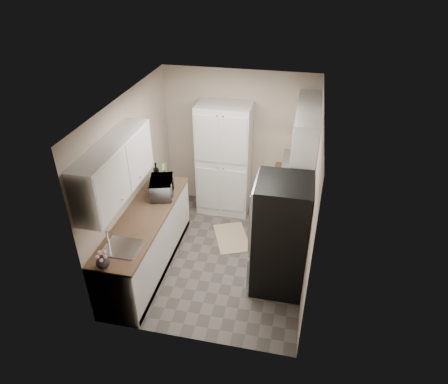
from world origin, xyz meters
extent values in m
plane|color=#56514C|center=(0.00, 0.00, 0.00)|extent=(3.20, 3.20, 0.00)
cube|color=#C4B49E|center=(0.00, 1.60, 1.25)|extent=(2.60, 0.04, 2.50)
cube|color=#C4B49E|center=(0.00, -1.60, 1.25)|extent=(2.60, 0.04, 2.50)
cube|color=#C4B49E|center=(-1.30, 0.00, 1.25)|extent=(0.04, 3.20, 2.50)
cube|color=#C4B49E|center=(1.30, 0.00, 1.25)|extent=(0.04, 3.20, 2.50)
cube|color=white|center=(0.00, 0.00, 2.50)|extent=(2.60, 3.20, 0.04)
cube|color=silver|center=(-1.13, -0.75, 1.83)|extent=(0.33, 1.60, 0.70)
cube|color=silver|center=(1.13, 0.82, 1.89)|extent=(0.33, 1.55, 0.58)
cube|color=#99999E|center=(1.07, 0.39, 1.52)|extent=(0.45, 0.76, 0.13)
cube|color=#B7B7BC|center=(-0.99, -1.15, 0.93)|extent=(0.45, 0.40, 0.02)
cube|color=brown|center=(-1.29, 0.20, 1.18)|extent=(0.02, 0.22, 0.22)
cube|color=silver|center=(-0.20, 1.32, 1.00)|extent=(0.90, 0.55, 2.00)
cube|color=silver|center=(-0.99, -0.43, 0.44)|extent=(0.60, 2.30, 0.88)
cube|color=brown|center=(-0.99, -0.43, 0.90)|extent=(0.63, 2.33, 0.04)
cube|color=silver|center=(0.99, 1.19, 0.44)|extent=(0.60, 0.80, 0.88)
cube|color=brown|center=(0.99, 1.19, 0.90)|extent=(0.63, 0.83, 0.04)
cube|color=#B7B7BC|center=(0.97, 0.39, 0.45)|extent=(0.64, 0.76, 0.90)
cube|color=black|center=(0.97, 0.39, 0.92)|extent=(0.66, 0.78, 0.03)
cube|color=black|center=(1.26, 0.39, 1.02)|extent=(0.06, 0.76, 0.22)
cube|color=#D7948B|center=(0.60, 0.25, 0.55)|extent=(0.01, 0.16, 0.42)
cube|color=beige|center=(0.60, 0.49, 0.55)|extent=(0.01, 0.16, 0.42)
cube|color=#B7B7BC|center=(0.94, -0.41, 0.85)|extent=(0.70, 0.72, 1.70)
imported|color=#A9A9AD|center=(-0.91, 0.14, 1.06)|extent=(0.45, 0.56, 0.27)
cylinder|color=black|center=(-1.11, 0.45, 1.09)|extent=(0.09, 0.09, 0.34)
imported|color=silver|center=(-1.06, -1.51, 1.01)|extent=(0.20, 0.20, 0.17)
cube|color=#49983F|center=(-0.96, 0.53, 1.07)|extent=(0.10, 0.23, 0.30)
cube|color=#B2B2B7|center=(1.03, 1.28, 1.02)|extent=(0.29, 0.37, 0.21)
cube|color=#C9A98C|center=(0.11, 0.47, 0.01)|extent=(0.76, 0.93, 0.01)
camera|label=1|loc=(1.08, -4.69, 4.19)|focal=32.00mm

